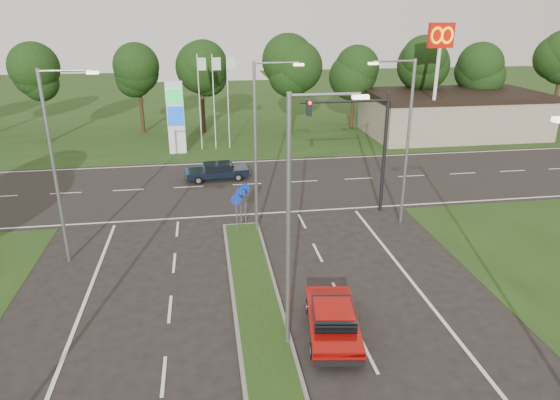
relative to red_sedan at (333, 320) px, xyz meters
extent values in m
cube|color=#1D3411|center=(-2.55, 48.62, -0.63)|extent=(160.00, 50.00, 0.02)
cube|color=black|center=(-2.55, 17.62, -0.63)|extent=(160.00, 12.00, 0.02)
cube|color=slate|center=(-2.55, -2.38, -0.57)|extent=(2.00, 26.00, 0.12)
cube|color=gray|center=(19.45, 29.62, 1.37)|extent=(16.00, 9.00, 4.00)
cylinder|color=gray|center=(-1.75, -0.38, 3.87)|extent=(0.16, 0.16, 9.00)
cylinder|color=gray|center=(-0.65, -0.38, 8.27)|extent=(2.20, 0.10, 0.10)
cube|color=#FFF2CC|center=(0.45, -0.38, 8.17)|extent=(0.50, 0.22, 0.12)
cylinder|color=gray|center=(-1.75, 9.62, 3.87)|extent=(0.16, 0.16, 9.00)
cylinder|color=gray|center=(-0.65, 9.62, 8.27)|extent=(2.20, 0.10, 0.10)
cube|color=#FFF2CC|center=(0.45, 9.62, 8.17)|extent=(0.50, 0.22, 0.12)
cylinder|color=gray|center=(-11.05, 7.62, 3.87)|extent=(0.16, 0.16, 9.00)
cylinder|color=gray|center=(-9.95, 7.62, 8.27)|extent=(2.20, 0.10, 0.10)
cube|color=#FFF2CC|center=(-8.85, 7.62, 8.17)|extent=(0.50, 0.22, 0.12)
cylinder|color=gray|center=(6.45, 9.62, 3.87)|extent=(0.16, 0.16, 9.00)
cylinder|color=gray|center=(5.35, 9.62, 8.27)|extent=(2.20, 0.10, 0.10)
cube|color=#FFF2CC|center=(4.25, 9.62, 8.17)|extent=(0.50, 0.22, 0.12)
cylinder|color=black|center=(5.95, 11.62, 2.87)|extent=(0.20, 0.20, 7.00)
cylinder|color=black|center=(3.45, 11.62, 5.97)|extent=(5.00, 0.14, 0.14)
cube|color=black|center=(1.45, 11.62, 5.67)|extent=(0.28, 0.28, 0.90)
sphere|color=#FF190C|center=(1.45, 11.44, 5.97)|extent=(0.20, 0.20, 0.20)
cylinder|color=gray|center=(-2.85, 9.12, 0.47)|extent=(0.06, 0.06, 2.20)
cylinder|color=#0C26A5|center=(-2.85, 9.12, 1.47)|extent=(0.56, 0.04, 0.56)
cylinder|color=gray|center=(-2.55, 10.12, 0.47)|extent=(0.06, 0.06, 2.20)
cylinder|color=#0C26A5|center=(-2.55, 10.12, 1.47)|extent=(0.56, 0.04, 0.56)
cylinder|color=gray|center=(-2.25, 10.82, 0.47)|extent=(0.06, 0.06, 2.20)
cylinder|color=#0C26A5|center=(-2.25, 10.82, 1.47)|extent=(0.56, 0.04, 0.56)
cube|color=silver|center=(-6.55, 26.62, 2.37)|extent=(1.40, 0.30, 6.00)
cube|color=#0CA53F|center=(-6.55, 26.44, 4.17)|extent=(1.30, 0.08, 1.20)
cube|color=#0C3FBF|center=(-6.55, 26.44, 2.57)|extent=(1.30, 0.08, 1.60)
cylinder|color=silver|center=(-4.55, 27.62, 3.37)|extent=(0.08, 0.08, 8.00)
cube|color=#B2D8B2|center=(-4.20, 27.62, 6.57)|extent=(0.70, 0.02, 1.00)
cylinder|color=silver|center=(-3.35, 27.62, 3.37)|extent=(0.08, 0.08, 8.00)
cube|color=#B2D8B2|center=(-3.00, 27.62, 6.57)|extent=(0.70, 0.02, 1.00)
cylinder|color=silver|center=(-2.15, 27.62, 3.37)|extent=(0.08, 0.08, 8.00)
cube|color=#B2D8B2|center=(-1.80, 27.62, 6.57)|extent=(0.70, 0.02, 1.00)
cylinder|color=silver|center=(15.45, 25.62, 4.37)|extent=(0.30, 0.30, 10.00)
cube|color=#BF0C07|center=(15.45, 25.62, 8.77)|extent=(2.20, 0.35, 2.00)
torus|color=#FFC600|center=(15.00, 25.40, 8.77)|extent=(1.06, 0.16, 1.06)
torus|color=#FFC600|center=(15.90, 25.40, 8.77)|extent=(1.06, 0.16, 1.06)
cylinder|color=black|center=(-2.55, 33.62, 1.57)|extent=(0.36, 0.36, 4.40)
sphere|color=black|center=(-2.55, 33.62, 5.87)|extent=(6.00, 6.00, 6.00)
sphere|color=black|center=(-2.25, 33.42, 6.87)|extent=(4.80, 4.80, 4.80)
cube|color=#920B08|center=(0.00, 0.02, -0.10)|extent=(2.39, 4.51, 0.44)
cube|color=black|center=(-0.01, -0.06, 0.32)|extent=(1.76, 2.09, 0.41)
cube|color=#920B08|center=(-0.01, -0.06, 0.53)|extent=(1.62, 1.74, 0.04)
cylinder|color=black|center=(-0.58, 1.50, -0.33)|extent=(0.28, 0.63, 0.61)
cylinder|color=black|center=(1.00, 1.26, -0.33)|extent=(0.28, 0.63, 0.61)
cylinder|color=black|center=(-0.99, -1.21, -0.33)|extent=(0.28, 0.63, 0.61)
cylinder|color=black|center=(0.58, -1.46, -0.33)|extent=(0.28, 0.63, 0.61)
cube|color=black|center=(-3.56, 19.03, -0.09)|extent=(4.48, 2.14, 0.44)
cube|color=black|center=(-3.47, 19.03, 0.33)|extent=(2.03, 1.67, 0.41)
cube|color=black|center=(-3.47, 19.03, 0.54)|extent=(1.68, 1.55, 0.04)
cylinder|color=black|center=(-4.88, 18.10, -0.33)|extent=(0.63, 0.25, 0.61)
cylinder|color=black|center=(-5.01, 19.72, -0.33)|extent=(0.63, 0.25, 0.61)
cylinder|color=black|center=(-2.11, 18.34, -0.33)|extent=(0.63, 0.25, 0.61)
cylinder|color=black|center=(-2.24, 19.95, -0.33)|extent=(0.63, 0.25, 0.61)
camera|label=1|loc=(-4.30, -15.07, 10.59)|focal=32.00mm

